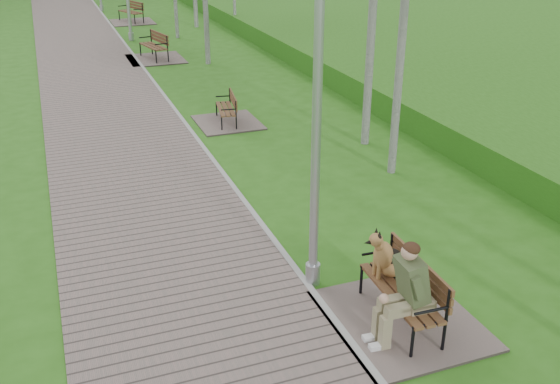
{
  "coord_description": "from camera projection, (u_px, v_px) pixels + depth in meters",
  "views": [
    {
      "loc": [
        -3.17,
        -6.45,
        5.17
      ],
      "look_at": [
        -0.09,
        1.74,
        1.18
      ],
      "focal_mm": 40.0,
      "sensor_mm": 36.0,
      "label": 1
    }
  ],
  "objects": [
    {
      "name": "ground",
      "position": [
        330.0,
        316.0,
        8.66
      ],
      "size": [
        120.0,
        120.0,
        0.0
      ],
      "primitive_type": "plane",
      "color": "#2B6316",
      "rests_on": "ground"
    },
    {
      "name": "bench_third",
      "position": [
        154.0,
        53.0,
        23.24
      ],
      "size": [
        2.0,
        2.22,
        1.23
      ],
      "color": "#6E6059",
      "rests_on": "ground"
    },
    {
      "name": "bench_main",
      "position": [
        399.0,
        295.0,
        8.29
      ],
      "size": [
        1.92,
        2.14,
        1.68
      ],
      "color": "#6E6059",
      "rests_on": "ground"
    },
    {
      "name": "walkway",
      "position": [
        79.0,
        42.0,
        26.39
      ],
      "size": [
        3.5,
        67.0,
        0.04
      ],
      "primitive_type": "cube",
      "color": "#6E6059",
      "rests_on": "ground"
    },
    {
      "name": "embankment",
      "position": [
        383.0,
        28.0,
        29.53
      ],
      "size": [
        14.0,
        70.0,
        1.6
      ],
      "primitive_type": "cube",
      "color": "#3B8222",
      "rests_on": "ground"
    },
    {
      "name": "kerb",
      "position": [
        121.0,
        39.0,
        26.95
      ],
      "size": [
        0.1,
        67.0,
        0.05
      ],
      "primitive_type": "cube",
      "color": "#999993",
      "rests_on": "ground"
    },
    {
      "name": "lamp_post_near",
      "position": [
        317.0,
        114.0,
        8.33
      ],
      "size": [
        0.22,
        0.22,
        5.7
      ],
      "color": "#A4A6AC",
      "rests_on": "ground"
    },
    {
      "name": "bench_far",
      "position": [
        131.0,
        18.0,
        30.81
      ],
      "size": [
        2.03,
        2.25,
        1.25
      ],
      "color": "#6E6059",
      "rests_on": "ground"
    },
    {
      "name": "bench_second",
      "position": [
        226.0,
        117.0,
        16.35
      ],
      "size": [
        1.59,
        1.77,
        0.98
      ],
      "color": "#6E6059",
      "rests_on": "ground"
    }
  ]
}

